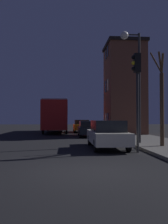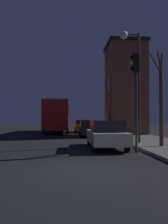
# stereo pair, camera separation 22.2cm
# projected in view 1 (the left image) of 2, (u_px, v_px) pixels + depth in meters

# --- Properties ---
(ground_plane) EXTENTS (120.00, 120.00, 0.00)m
(ground_plane) POSITION_uv_depth(u_px,v_px,m) (85.00, 171.00, 7.49)
(ground_plane) COLOR black
(brick_building) EXTENTS (3.63, 4.51, 8.74)m
(brick_building) POSITION_uv_depth(u_px,v_px,m) (124.00, 88.00, 24.26)
(brick_building) COLOR brown
(brick_building) RESTS_ON sidewalk
(streetlamp) EXTENTS (1.21, 0.49, 6.66)m
(streetlamp) POSITION_uv_depth(u_px,v_px,m) (132.00, 62.00, 14.88)
(streetlamp) COLOR #28282B
(streetlamp) RESTS_ON sidewalk
(traffic_light) EXTENTS (0.43, 0.24, 4.65)m
(traffic_light) POSITION_uv_depth(u_px,v_px,m) (137.00, 82.00, 11.71)
(traffic_light) COLOR #28282B
(traffic_light) RESTS_ON ground
(bare_tree) EXTENTS (0.83, 0.99, 4.91)m
(bare_tree) POSITION_uv_depth(u_px,v_px,m) (162.00, 101.00, 13.14)
(bare_tree) COLOR #473323
(bare_tree) RESTS_ON sidewalk
(bus) EXTENTS (2.55, 10.15, 3.50)m
(bus) POSITION_uv_depth(u_px,v_px,m) (56.00, 114.00, 28.35)
(bus) COLOR red
(bus) RESTS_ON ground
(car_near_lane) EXTENTS (1.74, 4.77, 1.48)m
(car_near_lane) POSITION_uv_depth(u_px,v_px,m) (107.00, 134.00, 13.23)
(car_near_lane) COLOR beige
(car_near_lane) RESTS_ON ground
(car_mid_lane) EXTENTS (1.75, 3.83, 1.36)m
(car_mid_lane) POSITION_uv_depth(u_px,v_px,m) (89.00, 129.00, 21.55)
(car_mid_lane) COLOR black
(car_mid_lane) RESTS_ON ground
(car_far_lane) EXTENTS (1.77, 4.71, 1.43)m
(car_far_lane) POSITION_uv_depth(u_px,v_px,m) (81.00, 126.00, 28.68)
(car_far_lane) COLOR olive
(car_far_lane) RESTS_ON ground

